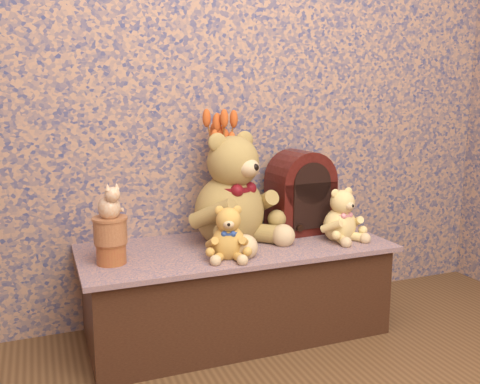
% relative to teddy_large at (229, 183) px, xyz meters
% --- Properties ---
extents(display_shelf, '(1.31, 0.56, 0.40)m').
position_rel_teddy_large_xyz_m(display_shelf, '(-0.00, -0.07, -0.46)').
color(display_shelf, navy).
rests_on(display_shelf, ground).
extents(teddy_large, '(0.57, 0.61, 0.51)m').
position_rel_teddy_large_xyz_m(teddy_large, '(0.00, 0.00, 0.00)').
color(teddy_large, olive).
rests_on(teddy_large, display_shelf).
extents(teddy_medium, '(0.24, 0.26, 0.23)m').
position_rel_teddy_large_xyz_m(teddy_medium, '(-0.09, -0.22, -0.14)').
color(teddy_medium, gold).
rests_on(teddy_medium, display_shelf).
extents(teddy_small, '(0.24, 0.27, 0.25)m').
position_rel_teddy_large_xyz_m(teddy_small, '(0.46, -0.16, -0.13)').
color(teddy_small, '#DAC067').
rests_on(teddy_small, display_shelf).
extents(cathedral_radio, '(0.29, 0.21, 0.38)m').
position_rel_teddy_large_xyz_m(cathedral_radio, '(0.36, 0.03, -0.07)').
color(cathedral_radio, '#3E0F0B').
rests_on(cathedral_radio, display_shelf).
extents(ceramic_vase, '(0.15, 0.15, 0.20)m').
position_rel_teddy_large_xyz_m(ceramic_vase, '(-0.01, 0.06, -0.16)').
color(ceramic_vase, tan).
rests_on(ceramic_vase, display_shelf).
extents(dried_stalks, '(0.23, 0.23, 0.40)m').
position_rel_teddy_large_xyz_m(dried_stalks, '(-0.01, 0.06, 0.14)').
color(dried_stalks, '#D05521').
rests_on(dried_stalks, ceramic_vase).
extents(biscuit_tin_lower, '(0.14, 0.14, 0.08)m').
position_rel_teddy_large_xyz_m(biscuit_tin_lower, '(-0.53, -0.13, -0.22)').
color(biscuit_tin_lower, '#AE7B33').
rests_on(biscuit_tin_lower, display_shelf).
extents(biscuit_tin_upper, '(0.16, 0.16, 0.10)m').
position_rel_teddy_large_xyz_m(biscuit_tin_upper, '(-0.53, -0.13, -0.13)').
color(biscuit_tin_upper, tan).
rests_on(biscuit_tin_upper, biscuit_tin_lower).
extents(cat_figurine, '(0.13, 0.14, 0.14)m').
position_rel_teddy_large_xyz_m(cat_figurine, '(-0.53, -0.13, -0.01)').
color(cat_figurine, silver).
rests_on(cat_figurine, biscuit_tin_upper).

